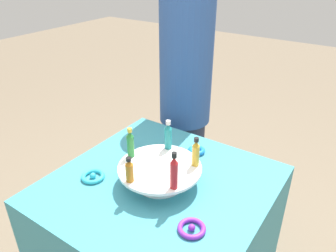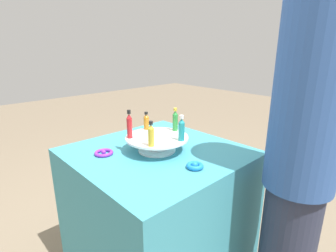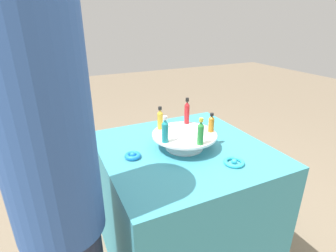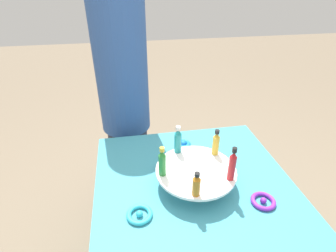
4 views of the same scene
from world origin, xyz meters
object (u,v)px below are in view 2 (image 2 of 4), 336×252
(display_stand, at_px, (157,141))
(bottle_teal, at_px, (181,129))
(ribbon_bow_purple, at_px, (104,153))
(bottle_amber, at_px, (146,121))
(bottle_gold, at_px, (151,135))
(ribbon_bow_teal, at_px, (173,133))
(bottle_red, at_px, (129,125))
(bottle_green, at_px, (175,120))
(person_figure, at_px, (301,155))
(ribbon_bow_blue, at_px, (195,166))

(display_stand, bearing_deg, bottle_teal, 110.50)
(display_stand, relative_size, ribbon_bow_purple, 3.43)
(display_stand, distance_m, ribbon_bow_purple, 0.28)
(bottle_amber, bearing_deg, display_stand, 74.50)
(bottle_gold, relative_size, ribbon_bow_teal, 1.27)
(bottle_red, distance_m, ribbon_bow_purple, 0.20)
(bottle_amber, height_order, bottle_red, bottle_red)
(bottle_green, xyz_separation_m, person_figure, (-0.13, 0.64, -0.05))
(bottle_red, height_order, person_figure, person_figure)
(display_stand, height_order, ribbon_bow_blue, display_stand)
(ribbon_bow_teal, distance_m, ribbon_bow_blue, 0.49)
(bottle_amber, bearing_deg, ribbon_bow_teal, 178.51)
(bottle_red, distance_m, bottle_gold, 0.17)
(ribbon_bow_purple, xyz_separation_m, person_figure, (-0.51, 0.78, 0.09))
(ribbon_bow_teal, bearing_deg, bottle_red, 8.22)
(ribbon_bow_purple, bearing_deg, display_stand, 147.86)
(bottle_green, height_order, bottle_red, bottle_red)
(ribbon_bow_purple, distance_m, person_figure, 0.94)
(bottle_red, bearing_deg, person_figure, 118.66)
(bottle_gold, distance_m, person_figure, 0.67)
(ribbon_bow_purple, distance_m, ribbon_bow_blue, 0.49)
(bottle_teal, xyz_separation_m, ribbon_bow_purple, (0.29, -0.28, -0.13))
(bottle_green, relative_size, bottle_amber, 1.28)
(display_stand, distance_m, bottle_gold, 0.17)
(ribbon_bow_purple, height_order, ribbon_bow_blue, ribbon_bow_blue)
(bottle_red, xyz_separation_m, ribbon_bow_purple, (0.12, -0.07, -0.14))
(display_stand, xyz_separation_m, bottle_red, (0.12, -0.08, 0.10))
(bottle_teal, relative_size, bottle_amber, 1.30)
(bottle_green, distance_m, ribbon_bow_teal, 0.21)
(bottle_amber, bearing_deg, bottle_red, 20.50)
(display_stand, bearing_deg, bottle_gold, 38.50)
(bottle_red, bearing_deg, bottle_amber, -159.50)
(bottle_teal, height_order, ribbon_bow_purple, bottle_teal)
(display_stand, bearing_deg, person_figure, 113.14)
(bottle_amber, distance_m, ribbon_bow_blue, 0.44)
(bottle_amber, bearing_deg, person_figure, 106.83)
(bottle_green, xyz_separation_m, ribbon_bow_teal, (-0.11, -0.13, -0.13))
(bottle_amber, bearing_deg, bottle_teal, 92.50)
(ribbon_bow_teal, distance_m, ribbon_bow_purple, 0.49)
(bottle_red, height_order, ribbon_bow_blue, bottle_red)
(ribbon_bow_teal, bearing_deg, ribbon_bow_purple, -2.14)
(bottle_red, xyz_separation_m, person_figure, (-0.39, 0.71, -0.06))
(bottle_amber, relative_size, person_figure, 0.06)
(bottle_teal, bearing_deg, ribbon_bow_teal, -126.94)
(display_stand, height_order, person_figure, person_figure)
(bottle_teal, bearing_deg, display_stand, -69.50)
(bottle_teal, xyz_separation_m, bottle_green, (-0.09, -0.14, -0.00))
(bottle_teal, height_order, bottle_green, bottle_teal)
(bottle_gold, xyz_separation_m, ribbon_bow_teal, (-0.36, -0.22, -0.13))
(bottle_teal, xyz_separation_m, bottle_gold, (0.16, -0.04, -0.00))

